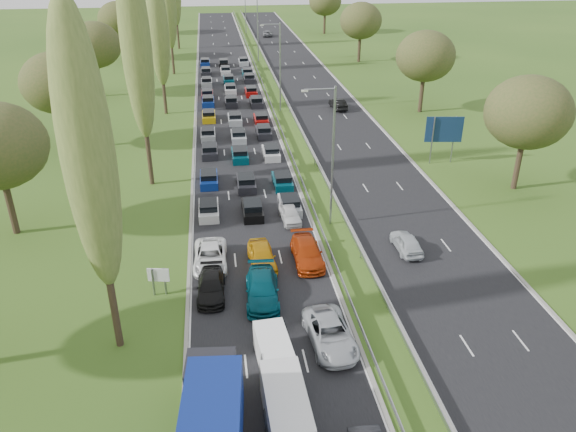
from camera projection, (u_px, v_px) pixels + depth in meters
ground at (279, 107)px, 81.42m from camera, size 260.00×260.00×0.00m
near_carriageway at (231, 104)px, 82.82m from camera, size 10.50×215.00×0.04m
far_carriageway at (321, 101)px, 84.45m from camera, size 10.50×215.00×0.04m
central_reservation at (277, 99)px, 83.39m from camera, size 2.36×215.00×0.32m
lamp_columns at (280, 68)px, 76.95m from camera, size 0.18×140.18×12.00m
poplar_row at (150, 34)px, 63.44m from camera, size 2.80×127.80×22.44m
woodland_left at (50, 90)px, 59.38m from camera, size 8.00×166.00×11.10m
woodland_right at (450, 69)px, 68.53m from camera, size 8.00×153.00×11.10m
traffic_queue_fill at (233, 111)px, 78.27m from camera, size 9.10×68.77×0.80m
near_car_2 at (210, 257)px, 42.23m from camera, size 2.60×5.39×1.48m
near_car_3 at (211, 286)px, 38.79m from camera, size 2.07×4.74×1.36m
near_car_7 at (262, 289)px, 38.24m from camera, size 2.57×5.64×1.60m
near_car_8 at (262, 256)px, 42.18m from camera, size 2.14×4.77×1.59m
near_car_10 at (330, 334)px, 34.07m from camera, size 2.94×5.65×1.52m
near_car_11 at (307, 252)px, 42.75m from camera, size 2.16×5.25×1.52m
near_car_12 at (290, 214)px, 48.87m from camera, size 1.79×3.98×1.33m
far_car_0 at (407, 242)px, 44.24m from camera, size 1.75×4.20×1.42m
far_car_1 at (338, 104)px, 80.17m from camera, size 1.93×4.60×1.48m
far_car_2 at (267, 33)px, 137.37m from camera, size 2.62×4.98×1.34m
blue_lorry at (212, 427)px, 25.97m from camera, size 2.64×9.51×4.02m
white_van_front at (275, 353)px, 32.23m from camera, size 1.81×4.60×1.85m
white_van_rear at (285, 405)px, 28.49m from camera, size 2.08×5.30×2.13m
info_sign at (159, 278)px, 38.53m from camera, size 1.49×0.37×2.10m
direction_sign at (444, 132)px, 60.05m from camera, size 3.98×0.65×5.20m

